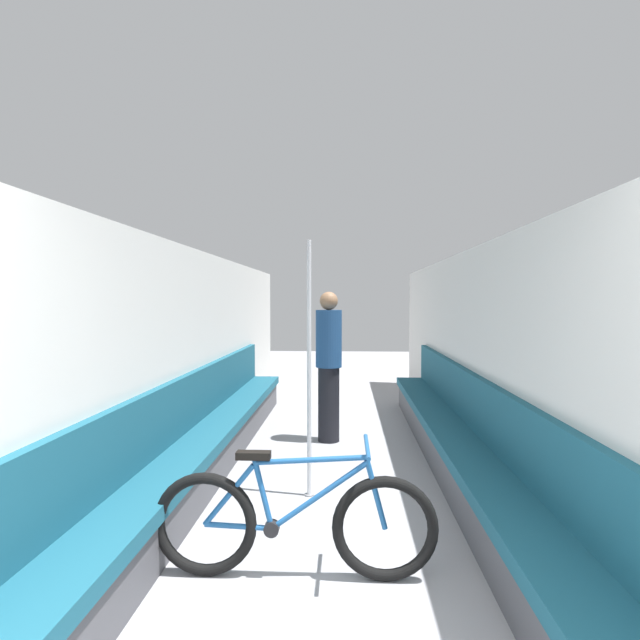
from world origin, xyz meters
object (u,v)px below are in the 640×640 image
at_px(grab_pole_near, 309,372).
at_px(passenger_standing, 329,364).
at_px(bicycle, 294,523).
at_px(bench_seat_row_left, 208,439).
at_px(bench_seat_row_right, 458,443).

distance_m(grab_pole_near, passenger_standing, 1.63).
bearing_deg(passenger_standing, bicycle, 158.20).
relative_size(bench_seat_row_left, passenger_standing, 3.61).
distance_m(bench_seat_row_left, passenger_standing, 1.66).
relative_size(grab_pole_near, passenger_standing, 1.23).
relative_size(bicycle, passenger_standing, 0.97).
bearing_deg(bench_seat_row_right, bicycle, -126.79).
bearing_deg(bench_seat_row_right, grab_pole_near, -157.72).
height_order(bench_seat_row_left, bicycle, bench_seat_row_left).
height_order(bench_seat_row_right, bicycle, bench_seat_row_right).
height_order(bench_seat_row_left, grab_pole_near, grab_pole_near).
bearing_deg(passenger_standing, bench_seat_row_right, -150.62).
relative_size(bench_seat_row_right, bicycle, 3.72).
relative_size(bench_seat_row_right, grab_pole_near, 2.93).
bearing_deg(bicycle, grab_pole_near, 107.26).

